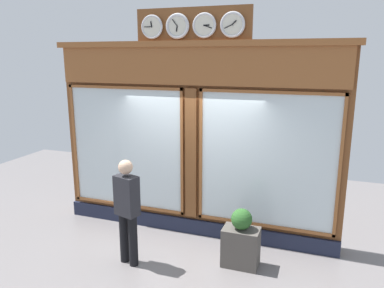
# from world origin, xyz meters

# --- Properties ---
(shop_facade) EXTENTS (5.22, 0.42, 3.96)m
(shop_facade) POSITION_xyz_m (-0.00, -0.12, 1.75)
(shop_facade) COLOR brown
(shop_facade) RESTS_ON ground_plane
(pedestrian) EXTENTS (0.41, 0.31, 1.69)m
(pedestrian) POSITION_xyz_m (0.59, 1.31, 0.93)
(pedestrian) COLOR black
(pedestrian) RESTS_ON ground_plane
(planter_box) EXTENTS (0.56, 0.36, 0.62)m
(planter_box) POSITION_xyz_m (-1.08, 0.78, 0.31)
(planter_box) COLOR #4C4742
(planter_box) RESTS_ON ground_plane
(planter_shrub) EXTENTS (0.32, 0.32, 0.32)m
(planter_shrub) POSITION_xyz_m (-1.08, 0.78, 0.78)
(planter_shrub) COLOR #285623
(planter_shrub) RESTS_ON planter_box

